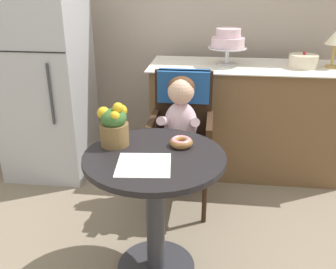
{
  "coord_description": "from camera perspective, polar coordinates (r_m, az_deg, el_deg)",
  "views": [
    {
      "loc": [
        0.28,
        -1.67,
        1.54
      ],
      "look_at": [
        0.05,
        0.15,
        0.77
      ],
      "focal_mm": 40.2,
      "sensor_mm": 36.0,
      "label": 1
    }
  ],
  "objects": [
    {
      "name": "donut_front",
      "position": [
        1.97,
        2.02,
        -1.12
      ],
      "size": [
        0.12,
        0.12,
        0.04
      ],
      "color": "#936033",
      "rests_on": "cafe_table"
    },
    {
      "name": "paper_napkin",
      "position": [
        1.78,
        -3.71,
        -4.63
      ],
      "size": [
        0.28,
        0.27,
        0.0
      ],
      "primitive_type": "cube",
      "rotation": [
        0.0,
        0.0,
        0.1
      ],
      "color": "white",
      "rests_on": "cafe_table"
    },
    {
      "name": "back_wall",
      "position": [
        3.54,
        2.75,
        19.7
      ],
      "size": [
        4.8,
        0.1,
        2.7
      ],
      "primitive_type": "cube",
      "color": "#B2A393",
      "rests_on": "ground"
    },
    {
      "name": "refrigerator",
      "position": [
        3.15,
        -18.27,
        9.0
      ],
      "size": [
        0.64,
        0.63,
        1.7
      ],
      "color": "#B7BABF",
      "rests_on": "ground"
    },
    {
      "name": "flower_vase",
      "position": [
        1.97,
        -8.23,
        1.51
      ],
      "size": [
        0.16,
        0.15,
        0.23
      ],
      "color": "brown",
      "rests_on": "cafe_table"
    },
    {
      "name": "tiered_cake_stand",
      "position": [
        3.01,
        9.07,
        13.8
      ],
      "size": [
        0.3,
        0.3,
        0.28
      ],
      "color": "silver",
      "rests_on": "display_counter"
    },
    {
      "name": "seated_child",
      "position": [
        2.44,
        1.86,
        2.05
      ],
      "size": [
        0.27,
        0.32,
        0.73
      ],
      "color": "silver",
      "rests_on": "ground"
    },
    {
      "name": "wicker_chair",
      "position": [
        2.6,
        2.17,
        2.48
      ],
      "size": [
        0.42,
        0.45,
        0.95
      ],
      "rotation": [
        0.0,
        0.0,
        -0.08
      ],
      "color": "#332114",
      "rests_on": "ground"
    },
    {
      "name": "ground_plane",
      "position": [
        2.29,
        -1.81,
        -19.5
      ],
      "size": [
        8.0,
        8.0,
        0.0
      ],
      "primitive_type": "plane",
      "color": "gray"
    },
    {
      "name": "round_layer_cake",
      "position": [
        3.09,
        19.82,
        10.43
      ],
      "size": [
        0.22,
        0.22,
        0.12
      ],
      "color": "beige",
      "rests_on": "display_counter"
    },
    {
      "name": "display_counter",
      "position": [
        3.18,
        11.59,
        2.32
      ],
      "size": [
        1.56,
        0.62,
        0.9
      ],
      "color": "brown",
      "rests_on": "ground"
    },
    {
      "name": "cafe_table",
      "position": [
        1.98,
        -1.99,
        -8.59
      ],
      "size": [
        0.72,
        0.72,
        0.72
      ],
      "color": "black",
      "rests_on": "ground"
    },
    {
      "name": "table_lamp",
      "position": [
        3.14,
        24.1,
        13.13
      ],
      "size": [
        0.15,
        0.15,
        0.28
      ],
      "color": "#B28C47",
      "rests_on": "display_counter"
    }
  ]
}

